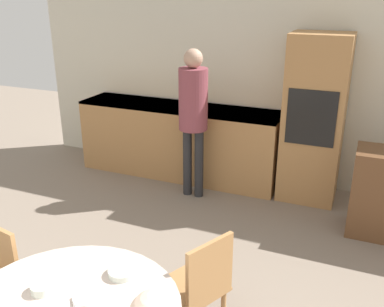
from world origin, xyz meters
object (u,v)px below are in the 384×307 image
bowl_near (122,272)px  oven_unit (314,119)px  chair_far_right (199,286)px  bowl_far (86,300)px  person_standing (193,108)px  bowl_centre (42,288)px

bowl_near → oven_unit: bearing=77.4°
chair_far_right → oven_unit: bearing=-161.5°
oven_unit → bowl_near: size_ratio=11.24×
chair_far_right → bowl_far: (-0.39, -0.65, 0.26)m
bowl_near → person_standing: bearing=103.2°
bowl_near → bowl_far: 0.29m
person_standing → bowl_near: person_standing is taller
oven_unit → chair_far_right: 2.69m
chair_far_right → bowl_near: (-0.34, -0.37, 0.26)m
person_standing → bowl_centre: size_ratio=13.81×
oven_unit → bowl_centre: 3.45m
person_standing → bowl_centre: (0.26, -2.79, -0.32)m
oven_unit → bowl_near: 3.08m
bowl_centre → bowl_near: bearing=42.6°
oven_unit → person_standing: (-1.25, -0.51, 0.13)m
bowl_far → bowl_near: bearing=79.3°
person_standing → bowl_centre: 2.82m
bowl_far → oven_unit: bearing=77.6°
chair_far_right → bowl_centre: 0.99m
chair_far_right → bowl_near: size_ratio=5.15×
oven_unit → bowl_near: (-0.67, -3.00, -0.19)m
bowl_near → chair_far_right: bearing=47.4°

